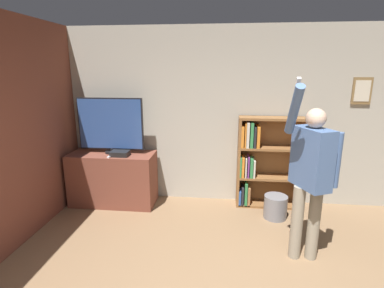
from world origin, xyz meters
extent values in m
cube|color=#B2AD9E|center=(0.00, 3.07, 1.35)|extent=(7.04, 0.06, 2.70)
cube|color=olive|center=(1.83, 3.03, 1.77)|extent=(0.27, 0.02, 0.38)
cube|color=beige|center=(1.83, 3.01, 1.77)|extent=(0.21, 0.01, 0.30)
cube|color=brown|center=(-2.55, 1.52, 1.35)|extent=(0.06, 4.64, 2.70)
cube|color=brown|center=(-1.81, 2.71, 0.41)|extent=(1.29, 0.54, 0.82)
cylinder|color=black|center=(-1.81, 2.75, 0.83)|extent=(0.22, 0.22, 0.03)
cylinder|color=black|center=(-1.81, 2.75, 0.87)|extent=(0.06, 0.06, 0.05)
cube|color=black|center=(-1.81, 2.75, 1.27)|extent=(1.00, 0.04, 0.78)
cube|color=#2D4C8C|center=(-1.81, 2.73, 1.27)|extent=(0.96, 0.01, 0.75)
cube|color=black|center=(-1.64, 2.60, 0.85)|extent=(0.26, 0.19, 0.07)
cube|color=white|center=(-1.77, 2.53, 0.83)|extent=(0.05, 0.14, 0.02)
cube|color=brown|center=(0.12, 2.88, 0.69)|extent=(0.04, 0.28, 1.39)
cube|color=brown|center=(1.05, 2.88, 0.69)|extent=(0.04, 0.28, 1.39)
cube|color=brown|center=(0.58, 3.02, 0.69)|extent=(0.96, 0.01, 1.39)
cube|color=brown|center=(0.58, 2.88, 0.02)|extent=(0.89, 0.28, 0.04)
cube|color=brown|center=(0.58, 2.88, 0.46)|extent=(0.89, 0.28, 0.04)
cube|color=brown|center=(0.58, 2.88, 0.93)|extent=(0.89, 0.28, 0.04)
cube|color=brown|center=(0.58, 2.88, 1.37)|extent=(0.89, 0.28, 0.04)
cube|color=#2D569E|center=(0.16, 2.84, 0.14)|extent=(0.03, 0.20, 0.24)
cube|color=#232328|center=(0.20, 2.86, 0.16)|extent=(0.03, 0.23, 0.29)
cube|color=#338447|center=(0.25, 2.85, 0.20)|extent=(0.04, 0.22, 0.37)
cube|color=#99663D|center=(0.29, 2.84, 0.17)|extent=(0.04, 0.20, 0.29)
cube|color=#338447|center=(0.15, 2.86, 0.64)|extent=(0.02, 0.24, 0.31)
cube|color=orange|center=(0.18, 2.85, 0.64)|extent=(0.04, 0.23, 0.31)
cube|color=beige|center=(0.23, 2.84, 0.63)|extent=(0.02, 0.20, 0.30)
cube|color=#7A3889|center=(0.26, 2.86, 0.64)|extent=(0.02, 0.24, 0.32)
cube|color=#338447|center=(0.31, 2.85, 0.63)|extent=(0.04, 0.21, 0.30)
cube|color=beige|center=(0.35, 2.87, 0.61)|extent=(0.03, 0.25, 0.27)
cube|color=orange|center=(0.16, 2.85, 1.10)|extent=(0.04, 0.22, 0.32)
cube|color=orange|center=(0.20, 2.87, 1.13)|extent=(0.02, 0.25, 0.36)
cube|color=beige|center=(0.24, 2.87, 1.13)|extent=(0.04, 0.25, 0.38)
cube|color=#338447|center=(0.29, 2.85, 1.13)|extent=(0.04, 0.22, 0.38)
cube|color=#232328|center=(0.34, 2.85, 1.10)|extent=(0.03, 0.22, 0.31)
cube|color=orange|center=(0.39, 2.87, 1.10)|extent=(0.04, 0.26, 0.32)
cylinder|color=gray|center=(0.71, 1.57, 0.43)|extent=(0.13, 0.13, 0.85)
cylinder|color=gray|center=(0.89, 1.57, 0.43)|extent=(0.13, 0.13, 0.85)
cube|color=#4C6B9E|center=(0.80, 1.57, 1.17)|extent=(0.38, 0.49, 0.64)
sphere|color=beige|center=(0.80, 1.57, 1.59)|extent=(0.20, 0.20, 0.20)
cylinder|color=#4C6B9E|center=(1.05, 1.57, 1.16)|extent=(0.09, 0.09, 0.59)
cylinder|color=#4C6B9E|center=(0.56, 1.45, 1.69)|extent=(0.09, 0.41, 0.53)
cube|color=white|center=(0.56, 1.40, 1.93)|extent=(0.04, 0.09, 0.14)
cylinder|color=gray|center=(0.64, 2.49, 0.17)|extent=(0.33, 0.33, 0.33)
camera|label=1|loc=(-0.12, -1.53, 2.08)|focal=28.00mm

